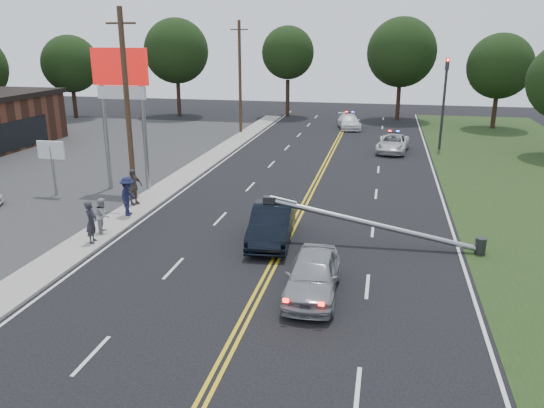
% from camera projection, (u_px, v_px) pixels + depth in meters
% --- Properties ---
extents(ground, '(120.00, 120.00, 0.00)m').
position_uv_depth(ground, '(238.00, 333.00, 15.99)').
color(ground, black).
rests_on(ground, ground).
extents(sidewalk, '(1.80, 70.00, 0.12)m').
position_uv_depth(sidewalk, '(132.00, 211.00, 26.97)').
color(sidewalk, '#9D978D').
rests_on(sidewalk, ground).
extents(centerline_yellow, '(0.36, 80.00, 0.00)m').
position_uv_depth(centerline_yellow, '(294.00, 224.00, 25.31)').
color(centerline_yellow, gold).
rests_on(centerline_yellow, ground).
extents(pylon_sign, '(3.20, 0.35, 8.00)m').
position_uv_depth(pylon_sign, '(121.00, 85.00, 29.34)').
color(pylon_sign, gray).
rests_on(pylon_sign, ground).
extents(small_sign, '(1.60, 0.14, 3.10)m').
position_uv_depth(small_sign, '(51.00, 155.00, 29.27)').
color(small_sign, gray).
rests_on(small_sign, ground).
extents(traffic_signal, '(0.28, 0.41, 7.05)m').
position_uv_depth(traffic_signal, '(444.00, 96.00, 41.04)').
color(traffic_signal, '#2D2D30').
rests_on(traffic_signal, ground).
extents(fallen_streetlight, '(9.36, 0.44, 1.91)m').
position_uv_depth(fallen_streetlight, '(384.00, 226.00, 22.33)').
color(fallen_streetlight, '#2D2D30').
rests_on(fallen_streetlight, ground).
extents(utility_pole_mid, '(1.60, 0.28, 10.00)m').
position_uv_depth(utility_pole_mid, '(127.00, 107.00, 27.49)').
color(utility_pole_mid, '#382619').
rests_on(utility_pole_mid, ground).
extents(utility_pole_far, '(1.60, 0.28, 10.00)m').
position_uv_depth(utility_pole_far, '(240.00, 77.00, 48.01)').
color(utility_pole_far, '#382619').
rests_on(utility_pole_far, ground).
extents(tree_4, '(6.06, 6.06, 8.84)m').
position_uv_depth(tree_4, '(70.00, 64.00, 57.03)').
color(tree_4, black).
rests_on(tree_4, ground).
extents(tree_5, '(7.04, 7.04, 10.63)m').
position_uv_depth(tree_5, '(176.00, 51.00, 58.25)').
color(tree_5, black).
rests_on(tree_5, ground).
extents(tree_6, '(5.74, 5.74, 9.80)m').
position_uv_depth(tree_6, '(288.00, 53.00, 58.05)').
color(tree_6, black).
rests_on(tree_6, ground).
extents(tree_7, '(7.22, 7.22, 10.65)m').
position_uv_depth(tree_7, '(402.00, 52.00, 55.56)').
color(tree_7, black).
rests_on(tree_7, ground).
extents(tree_8, '(6.15, 6.15, 8.99)m').
position_uv_depth(tree_8, '(500.00, 66.00, 50.36)').
color(tree_8, black).
rests_on(tree_8, ground).
extents(crashed_sedan, '(2.09, 4.95, 1.59)m').
position_uv_depth(crashed_sedan, '(272.00, 224.00, 23.01)').
color(crashed_sedan, black).
rests_on(crashed_sedan, ground).
extents(waiting_sedan, '(1.84, 4.38, 1.48)m').
position_uv_depth(waiting_sedan, '(313.00, 275.00, 18.18)').
color(waiting_sedan, '#9A9DA2').
rests_on(waiting_sedan, ground).
extents(emergency_a, '(2.75, 4.96, 1.31)m').
position_uv_depth(emergency_a, '(393.00, 144.00, 41.10)').
color(emergency_a, silver).
rests_on(emergency_a, ground).
extents(emergency_b, '(2.78, 4.94, 1.35)m').
position_uv_depth(emergency_b, '(349.00, 122.00, 51.61)').
color(emergency_b, white).
rests_on(emergency_b, ground).
extents(bystander_a, '(0.56, 0.74, 1.82)m').
position_uv_depth(bystander_a, '(91.00, 222.00, 22.52)').
color(bystander_a, '#28272F').
rests_on(bystander_a, sidewalk).
extents(bystander_b, '(0.79, 0.91, 1.58)m').
position_uv_depth(bystander_b, '(103.00, 215.00, 23.76)').
color(bystander_b, '#9E9EA2').
rests_on(bystander_b, sidewalk).
extents(bystander_c, '(0.88, 1.34, 1.94)m').
position_uv_depth(bystander_c, '(128.00, 196.00, 25.98)').
color(bystander_c, '#171B3A').
rests_on(bystander_c, sidewalk).
extents(bystander_d, '(0.97, 1.20, 1.90)m').
position_uv_depth(bystander_d, '(133.00, 187.00, 27.67)').
color(bystander_d, '#564944').
rests_on(bystander_d, sidewalk).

